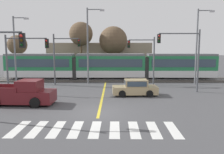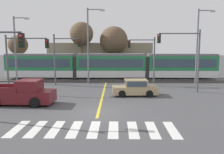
{
  "view_description": "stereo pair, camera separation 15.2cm",
  "coord_description": "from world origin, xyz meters",
  "px_view_note": "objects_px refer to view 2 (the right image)",
  "views": [
    {
      "loc": [
        1.05,
        -16.21,
        4.71
      ],
      "look_at": [
        0.87,
        7.1,
        1.6
      ],
      "focal_mm": 38.0,
      "sensor_mm": 36.0,
      "label": 1
    },
    {
      "loc": [
        1.2,
        -16.2,
        4.71
      ],
      "look_at": [
        0.87,
        7.1,
        1.6
      ],
      "focal_mm": 38.0,
      "sensor_mm": 36.0,
      "label": 2
    }
  ],
  "objects_px": {
    "traffic_light_far_right": "(145,53)",
    "street_lamp_centre": "(89,41)",
    "pickup_truck": "(22,94)",
    "sedan_crossing": "(135,88)",
    "traffic_light_far_left": "(63,52)",
    "bare_tree_east": "(114,41)",
    "traffic_light_mid_left": "(22,54)",
    "light_rail_tram": "(111,65)",
    "traffic_light_mid_right": "(185,51)",
    "bare_tree_far_west": "(18,45)",
    "street_lamp_east": "(199,43)",
    "bare_tree_west": "(82,34)",
    "street_lamp_west": "(17,46)"
  },
  "relations": [
    {
      "from": "traffic_light_mid_right",
      "to": "street_lamp_east",
      "type": "distance_m",
      "value": 5.84
    },
    {
      "from": "bare_tree_far_west",
      "to": "bare_tree_east",
      "type": "xyz_separation_m",
      "value": [
        14.83,
        0.12,
        0.68
      ]
    },
    {
      "from": "traffic_light_mid_left",
      "to": "traffic_light_far_right",
      "type": "bearing_deg",
      "value": 22.16
    },
    {
      "from": "pickup_truck",
      "to": "street_lamp_west",
      "type": "xyz_separation_m",
      "value": [
        -4.66,
        10.69,
        3.82
      ]
    },
    {
      "from": "sedan_crossing",
      "to": "street_lamp_west",
      "type": "relative_size",
      "value": 0.52
    },
    {
      "from": "traffic_light_mid_right",
      "to": "traffic_light_far_right",
      "type": "relative_size",
      "value": 1.1
    },
    {
      "from": "street_lamp_east",
      "to": "street_lamp_centre",
      "type": "bearing_deg",
      "value": 177.43
    },
    {
      "from": "bare_tree_west",
      "to": "street_lamp_centre",
      "type": "bearing_deg",
      "value": -74.3
    },
    {
      "from": "traffic_light_mid_left",
      "to": "bare_tree_east",
      "type": "height_order",
      "value": "bare_tree_east"
    },
    {
      "from": "light_rail_tram",
      "to": "traffic_light_mid_left",
      "type": "height_order",
      "value": "traffic_light_mid_left"
    },
    {
      "from": "traffic_light_mid_right",
      "to": "traffic_light_far_right",
      "type": "height_order",
      "value": "traffic_light_mid_right"
    },
    {
      "from": "street_lamp_west",
      "to": "bare_tree_far_west",
      "type": "height_order",
      "value": "street_lamp_west"
    },
    {
      "from": "street_lamp_centre",
      "to": "traffic_light_mid_left",
      "type": "bearing_deg",
      "value": -133.86
    },
    {
      "from": "traffic_light_mid_left",
      "to": "traffic_light_far_right",
      "type": "xyz_separation_m",
      "value": [
        12.66,
        5.16,
        -0.09
      ]
    },
    {
      "from": "pickup_truck",
      "to": "street_lamp_east",
      "type": "xyz_separation_m",
      "value": [
        17.47,
        10.12,
        4.21
      ]
    },
    {
      "from": "pickup_truck",
      "to": "sedan_crossing",
      "type": "bearing_deg",
      "value": 20.74
    },
    {
      "from": "light_rail_tram",
      "to": "traffic_light_far_left",
      "type": "distance_m",
      "value": 6.98
    },
    {
      "from": "traffic_light_far_left",
      "to": "bare_tree_east",
      "type": "xyz_separation_m",
      "value": [
        5.97,
        8.57,
        1.53
      ]
    },
    {
      "from": "bare_tree_east",
      "to": "traffic_light_far_left",
      "type": "bearing_deg",
      "value": -124.87
    },
    {
      "from": "traffic_light_far_left",
      "to": "light_rail_tram",
      "type": "bearing_deg",
      "value": 33.09
    },
    {
      "from": "traffic_light_mid_right",
      "to": "bare_tree_far_west",
      "type": "relative_size",
      "value": 0.99
    },
    {
      "from": "traffic_light_mid_left",
      "to": "traffic_light_mid_right",
      "type": "xyz_separation_m",
      "value": [
        16.05,
        0.71,
        0.32
      ]
    },
    {
      "from": "street_lamp_west",
      "to": "street_lamp_east",
      "type": "bearing_deg",
      "value": -1.48
    },
    {
      "from": "pickup_truck",
      "to": "traffic_light_mid_left",
      "type": "height_order",
      "value": "traffic_light_mid_left"
    },
    {
      "from": "street_lamp_west",
      "to": "bare_tree_west",
      "type": "bearing_deg",
      "value": 44.06
    },
    {
      "from": "traffic_light_far_left",
      "to": "traffic_light_mid_left",
      "type": "bearing_deg",
      "value": -119.22
    },
    {
      "from": "traffic_light_far_right",
      "to": "street_lamp_centre",
      "type": "distance_m",
      "value": 6.92
    },
    {
      "from": "bare_tree_east",
      "to": "bare_tree_far_west",
      "type": "bearing_deg",
      "value": -179.53
    },
    {
      "from": "traffic_light_mid_left",
      "to": "street_lamp_centre",
      "type": "bearing_deg",
      "value": 46.14
    },
    {
      "from": "sedan_crossing",
      "to": "street_lamp_centre",
      "type": "xyz_separation_m",
      "value": [
        -5.04,
        7.15,
        4.49
      ]
    },
    {
      "from": "light_rail_tram",
      "to": "traffic_light_far_left",
      "type": "bearing_deg",
      "value": -146.91
    },
    {
      "from": "light_rail_tram",
      "to": "traffic_light_far_right",
      "type": "relative_size",
      "value": 4.91
    },
    {
      "from": "traffic_light_mid_left",
      "to": "traffic_light_mid_right",
      "type": "relative_size",
      "value": 0.91
    },
    {
      "from": "traffic_light_far_right",
      "to": "bare_tree_west",
      "type": "xyz_separation_m",
      "value": [
        -8.62,
        7.9,
        2.62
      ]
    },
    {
      "from": "bare_tree_west",
      "to": "street_lamp_east",
      "type": "bearing_deg",
      "value": -26.3
    },
    {
      "from": "traffic_light_mid_left",
      "to": "traffic_light_mid_right",
      "type": "bearing_deg",
      "value": 2.54
    },
    {
      "from": "light_rail_tram",
      "to": "bare_tree_east",
      "type": "distance_m",
      "value": 5.98
    },
    {
      "from": "pickup_truck",
      "to": "light_rail_tram",
      "type": "bearing_deg",
      "value": 62.6
    },
    {
      "from": "traffic_light_mid_right",
      "to": "street_lamp_west",
      "type": "bearing_deg",
      "value": 163.98
    },
    {
      "from": "sedan_crossing",
      "to": "bare_tree_far_west",
      "type": "bearing_deg",
      "value": 139.2
    },
    {
      "from": "pickup_truck",
      "to": "bare_tree_west",
      "type": "xyz_separation_m",
      "value": [
        2.43,
        17.55,
        5.56
      ]
    },
    {
      "from": "light_rail_tram",
      "to": "bare_tree_east",
      "type": "height_order",
      "value": "bare_tree_east"
    },
    {
      "from": "traffic_light_mid_right",
      "to": "street_lamp_west",
      "type": "xyz_separation_m",
      "value": [
        -19.1,
        5.48,
        0.47
      ]
    },
    {
      "from": "street_lamp_east",
      "to": "bare_tree_east",
      "type": "height_order",
      "value": "street_lamp_east"
    },
    {
      "from": "street_lamp_centre",
      "to": "street_lamp_west",
      "type": "bearing_deg",
      "value": -179.91
    },
    {
      "from": "street_lamp_west",
      "to": "light_rail_tram",
      "type": "bearing_deg",
      "value": 13.11
    },
    {
      "from": "pickup_truck",
      "to": "bare_tree_far_west",
      "type": "distance_m",
      "value": 20.07
    },
    {
      "from": "street_lamp_centre",
      "to": "street_lamp_east",
      "type": "xyz_separation_m",
      "value": [
        13.12,
        -0.59,
        -0.14
      ]
    },
    {
      "from": "traffic_light_mid_left",
      "to": "traffic_light_mid_right",
      "type": "height_order",
      "value": "traffic_light_mid_right"
    },
    {
      "from": "traffic_light_mid_left",
      "to": "traffic_light_far_right",
      "type": "distance_m",
      "value": 13.67
    }
  ]
}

